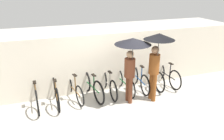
# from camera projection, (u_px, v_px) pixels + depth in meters

# --- Properties ---
(ground_plane) EXTENTS (30.00, 30.00, 0.00)m
(ground_plane) POSITION_uv_depth(u_px,v_px,m) (125.00, 117.00, 6.08)
(ground_plane) COLOR #B7B2A8
(back_wall) EXTENTS (12.54, 0.12, 1.96)m
(back_wall) POSITION_uv_depth(u_px,v_px,m) (104.00, 63.00, 7.33)
(back_wall) COLOR beige
(back_wall) RESTS_ON ground
(parked_bicycle_0) EXTENTS (0.44, 1.84, 1.02)m
(parked_bicycle_0) POSITION_uv_depth(u_px,v_px,m) (36.00, 94.00, 6.51)
(parked_bicycle_0) COLOR black
(parked_bicycle_0) RESTS_ON ground
(parked_bicycle_1) EXTENTS (0.44, 1.75, 0.97)m
(parked_bicycle_1) POSITION_uv_depth(u_px,v_px,m) (56.00, 92.00, 6.64)
(parked_bicycle_1) COLOR black
(parked_bicycle_1) RESTS_ON ground
(parked_bicycle_2) EXTENTS (0.48, 1.67, 1.06)m
(parked_bicycle_2) POSITION_uv_depth(u_px,v_px,m) (74.00, 88.00, 6.92)
(parked_bicycle_2) COLOR black
(parked_bicycle_2) RESTS_ON ground
(parked_bicycle_3) EXTENTS (0.48, 1.77, 0.99)m
(parked_bicycle_3) POSITION_uv_depth(u_px,v_px,m) (92.00, 86.00, 7.00)
(parked_bicycle_3) COLOR black
(parked_bicycle_3) RESTS_ON ground
(parked_bicycle_4) EXTENTS (0.44, 1.74, 1.02)m
(parked_bicycle_4) POSITION_uv_depth(u_px,v_px,m) (108.00, 84.00, 7.22)
(parked_bicycle_4) COLOR black
(parked_bicycle_4) RESTS_ON ground
(parked_bicycle_5) EXTENTS (0.44, 1.61, 1.05)m
(parked_bicycle_5) POSITION_uv_depth(u_px,v_px,m) (124.00, 82.00, 7.37)
(parked_bicycle_5) COLOR black
(parked_bicycle_5) RESTS_ON ground
(parked_bicycle_6) EXTENTS (0.44, 1.69, 1.03)m
(parked_bicycle_6) POSITION_uv_depth(u_px,v_px,m) (139.00, 79.00, 7.56)
(parked_bicycle_6) COLOR black
(parked_bicycle_6) RESTS_ON ground
(parked_bicycle_7) EXTENTS (0.44, 1.69, 0.99)m
(parked_bicycle_7) POSITION_uv_depth(u_px,v_px,m) (153.00, 76.00, 7.76)
(parked_bicycle_7) COLOR black
(parked_bicycle_7) RESTS_ON ground
(parked_bicycle_8) EXTENTS (0.44, 1.71, 1.06)m
(parked_bicycle_8) POSITION_uv_depth(u_px,v_px,m) (167.00, 74.00, 7.96)
(parked_bicycle_8) COLOR black
(parked_bicycle_8) RESTS_ON ground
(pedestrian_leading) EXTENTS (1.03, 1.03, 2.06)m
(pedestrian_leading) POSITION_uv_depth(u_px,v_px,m) (132.00, 52.00, 6.18)
(pedestrian_leading) COLOR brown
(pedestrian_leading) RESTS_ON ground
(pedestrian_center) EXTENTS (0.89, 0.89, 2.17)m
(pedestrian_center) POSITION_uv_depth(u_px,v_px,m) (157.00, 51.00, 6.31)
(pedestrian_center) COLOR brown
(pedestrian_center) RESTS_ON ground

